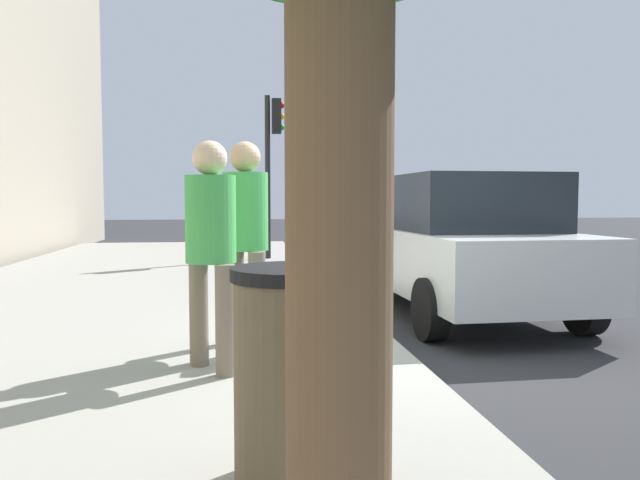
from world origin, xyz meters
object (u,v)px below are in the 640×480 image
trash_bin (294,374)px  parking_meter (339,232)px  parked_sedan_near (460,244)px  pedestrian_at_meter (246,225)px  pedestrian_bystander (211,236)px  traffic_signal (272,149)px

trash_bin → parking_meter: bearing=-13.6°
parking_meter → parked_sedan_near: 2.61m
parked_sedan_near → trash_bin: (-4.71, 2.57, -0.24)m
parked_sedan_near → trash_bin: bearing=151.4°
parked_sedan_near → trash_bin: 5.37m
parked_sedan_near → pedestrian_at_meter: bearing=126.3°
trash_bin → pedestrian_at_meter: bearing=3.7°
pedestrian_at_meter → pedestrian_bystander: (-0.74, 0.28, -0.05)m
parking_meter → parked_sedan_near: bearing=-46.1°
parking_meter → traffic_signal: 8.19m
parked_sedan_near → traffic_signal: 6.79m
trash_bin → traffic_signal: bearing=-3.0°
parking_meter → pedestrian_at_meter: bearing=104.1°
traffic_signal → pedestrian_bystander: bearing=173.5°
traffic_signal → pedestrian_at_meter: bearing=174.9°
parking_meter → pedestrian_at_meter: 0.91m
parking_meter → parked_sedan_near: size_ratio=0.32×
pedestrian_at_meter → traffic_signal: 8.42m
parking_meter → pedestrian_at_meter: (-0.22, 0.88, 0.07)m
pedestrian_at_meter → traffic_signal: bearing=58.4°
pedestrian_at_meter → trash_bin: pedestrian_at_meter is taller
pedestrian_at_meter → trash_bin: bearing=-112.8°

